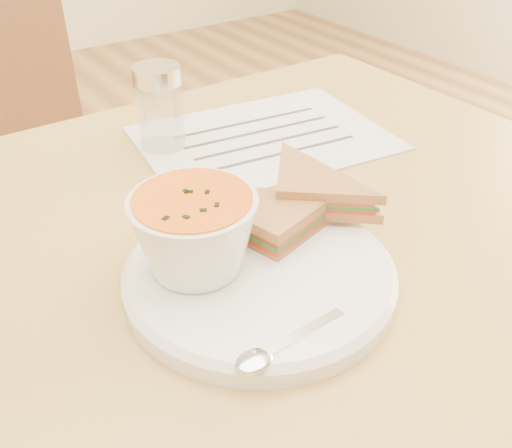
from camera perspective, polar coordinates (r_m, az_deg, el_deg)
dining_table at (r=0.87m, az=-3.77°, el=-21.12°), size 1.00×0.70×0.75m
chair_far at (r=1.26m, az=-22.68°, el=0.38°), size 0.43×0.43×0.88m
plate at (r=0.53m, az=0.35°, el=-5.15°), size 0.25×0.25×0.02m
soup_bowl at (r=0.50m, az=-6.12°, el=-1.29°), size 0.14×0.14×0.08m
sandwich_half_a at (r=0.51m, az=2.20°, el=-2.85°), size 0.14×0.14×0.04m
sandwich_half_b at (r=0.55m, az=2.00°, el=1.86°), size 0.15×0.15×0.03m
spoon at (r=0.45m, az=4.66°, el=-10.89°), size 0.16×0.04×0.01m
paper_menu at (r=0.78m, az=0.76°, el=8.59°), size 0.35×0.28×0.00m
condiment_shaker at (r=0.75m, az=-9.58°, el=11.34°), size 0.08×0.08×0.11m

